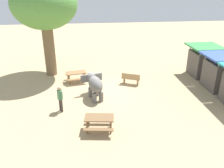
% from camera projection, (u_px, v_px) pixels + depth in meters
% --- Properties ---
extents(ground_plane, '(60.00, 60.00, 0.00)m').
position_uv_depth(ground_plane, '(99.00, 92.00, 16.44)').
color(ground_plane, tan).
extents(elephant, '(2.24, 1.56, 1.54)m').
position_uv_depth(elephant, '(94.00, 84.00, 15.29)').
color(elephant, slate).
rests_on(elephant, ground_plane).
extents(person_handler, '(0.44, 0.32, 1.62)m').
position_uv_depth(person_handler, '(60.00, 97.00, 13.63)').
color(person_handler, '#3F3833').
rests_on(person_handler, ground_plane).
extents(shade_tree_main, '(5.40, 4.95, 7.58)m').
position_uv_depth(shade_tree_main, '(44.00, 5.00, 17.39)').
color(shade_tree_main, brown).
rests_on(shade_tree_main, ground_plane).
extents(wooden_bench, '(0.95, 1.44, 0.88)m').
position_uv_depth(wooden_bench, '(131.00, 78.00, 17.52)').
color(wooden_bench, '#9E7A51').
rests_on(wooden_bench, ground_plane).
extents(picnic_table_near, '(1.67, 1.69, 0.78)m').
position_uv_depth(picnic_table_near, '(99.00, 120.00, 12.01)').
color(picnic_table_near, brown).
rests_on(picnic_table_near, ground_plane).
extents(picnic_table_far, '(1.75, 1.77, 0.78)m').
position_uv_depth(picnic_table_far, '(76.00, 75.00, 17.94)').
color(picnic_table_far, olive).
rests_on(picnic_table_far, ground_plane).
extents(market_stall_green, '(2.50, 2.50, 2.52)m').
position_uv_depth(market_stall_green, '(203.00, 62.00, 18.94)').
color(market_stall_green, '#59514C').
rests_on(market_stall_green, ground_plane).
extents(market_stall_blue, '(2.50, 2.50, 2.52)m').
position_uv_depth(market_stall_blue, '(220.00, 74.00, 16.58)').
color(market_stall_blue, '#59514C').
rests_on(market_stall_blue, ground_plane).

